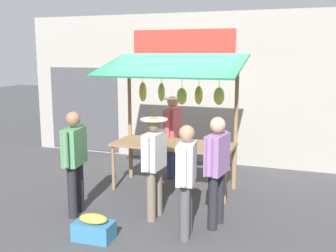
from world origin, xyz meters
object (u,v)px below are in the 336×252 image
(shopper_in_striped_shirt, at_px, (217,164))
(produce_crate_near, at_px, (94,228))
(vendor_with_sunhat, at_px, (173,129))
(market_stall, at_px, (175,106))
(shopper_with_shopping_bag, at_px, (186,174))
(shopper_with_ponytail, at_px, (154,159))
(shopper_in_grey_tee, at_px, (75,156))

(shopper_in_striped_shirt, xyz_separation_m, produce_crate_near, (1.46, 0.99, -0.77))
(vendor_with_sunhat, xyz_separation_m, shopper_in_striped_shirt, (-1.38, 2.07, -0.05))
(market_stall, relative_size, produce_crate_near, 4.59)
(vendor_with_sunhat, xyz_separation_m, shopper_with_shopping_bag, (-1.07, 2.53, -0.09))
(produce_crate_near, bearing_deg, shopper_with_shopping_bag, -155.53)
(vendor_with_sunhat, distance_m, shopper_with_ponytail, 2.13)
(shopper_in_grey_tee, distance_m, produce_crate_near, 1.25)
(vendor_with_sunhat, distance_m, shopper_with_shopping_bag, 2.75)
(vendor_with_sunhat, relative_size, produce_crate_near, 3.05)
(market_stall, relative_size, shopper_in_striped_shirt, 1.55)
(shopper_in_striped_shirt, height_order, produce_crate_near, shopper_in_striped_shirt)
(market_stall, bearing_deg, shopper_with_shopping_bag, 113.01)
(market_stall, height_order, shopper_with_ponytail, market_stall)
(vendor_with_sunhat, relative_size, shopper_with_ponytail, 1.05)
(market_stall, xyz_separation_m, shopper_with_shopping_bag, (-0.78, 1.83, -0.66))
(vendor_with_sunhat, bearing_deg, produce_crate_near, 0.08)
(market_stall, height_order, vendor_with_sunhat, market_stall)
(shopper_in_grey_tee, bearing_deg, shopper_with_ponytail, -84.82)
(shopper_in_striped_shirt, bearing_deg, shopper_in_grey_tee, 106.31)
(shopper_in_striped_shirt, bearing_deg, shopper_with_ponytail, 99.16)
(shopper_with_shopping_bag, bearing_deg, produce_crate_near, 105.78)
(shopper_with_shopping_bag, xyz_separation_m, shopper_in_striped_shirt, (-0.31, -0.46, 0.04))
(shopper_with_ponytail, xyz_separation_m, produce_crate_near, (0.50, 0.97, -0.76))
(shopper_in_grey_tee, height_order, produce_crate_near, shopper_in_grey_tee)
(shopper_with_ponytail, xyz_separation_m, shopper_in_striped_shirt, (-0.96, -0.02, 0.01))
(shopper_with_ponytail, bearing_deg, vendor_with_sunhat, 13.20)
(shopper_with_ponytail, bearing_deg, shopper_in_grey_tee, 105.31)
(shopper_with_ponytail, height_order, shopper_in_striped_shirt, shopper_in_striped_shirt)
(market_stall, relative_size, vendor_with_sunhat, 1.51)
(vendor_with_sunhat, bearing_deg, shopper_with_ponytail, 13.08)
(vendor_with_sunhat, distance_m, shopper_in_grey_tee, 2.50)
(shopper_in_grey_tee, height_order, shopper_in_striped_shirt, shopper_in_grey_tee)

